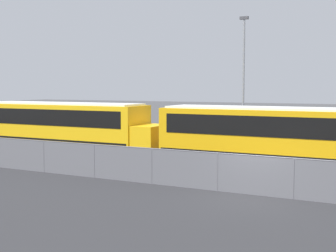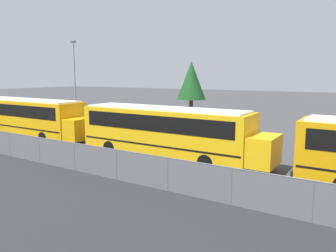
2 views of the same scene
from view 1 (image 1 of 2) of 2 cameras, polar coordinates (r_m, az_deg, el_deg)
ground_plane at (r=18.71m, az=10.42°, el=-8.27°), size 200.00×200.00×0.00m
road_strip at (r=13.28m, az=2.72°, el=-13.67°), size 140.24×12.00×0.01m
fence at (r=18.54m, az=10.45°, el=-5.85°), size 106.31×0.07×1.57m
school_bus_2 at (r=29.58m, az=-12.44°, el=0.24°), size 12.77×2.62×3.22m
school_bus_3 at (r=23.08m, az=13.52°, el=-1.05°), size 12.77×2.62×3.22m
light_pole at (r=33.49m, az=9.18°, el=6.00°), size 0.60×0.24×9.08m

